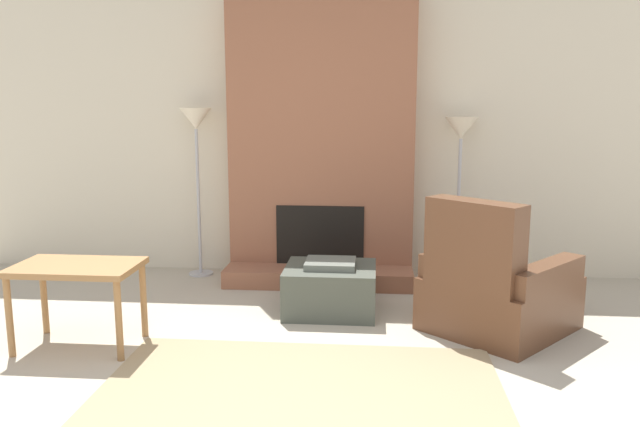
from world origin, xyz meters
name	(u,v)px	position (x,y,z in m)	size (l,w,h in m)	color
wall_back	(323,137)	(0.00, 3.20, 1.30)	(6.93, 0.06, 2.60)	beige
fireplace	(321,147)	(0.00, 2.99, 1.21)	(1.68, 0.68, 2.60)	#935B42
ottoman	(330,288)	(0.16, 1.99, 0.19)	(0.70, 0.61, 0.41)	#474C42
armchair	(494,293)	(1.34, 1.67, 0.28)	(1.24, 1.25, 0.98)	brown
side_table	(77,276)	(-1.46, 1.14, 0.49)	(0.80, 0.50, 0.57)	#9E7042
floor_lamp_left	(196,132)	(-1.15, 2.95, 1.35)	(0.29, 0.29, 1.57)	#ADADB2
floor_lamp_right	(461,141)	(1.24, 2.95, 1.28)	(0.29, 0.29, 1.49)	#ADADB2
area_rug	(302,385)	(0.09, 0.67, 0.01)	(2.30, 1.24, 0.01)	#9E8966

